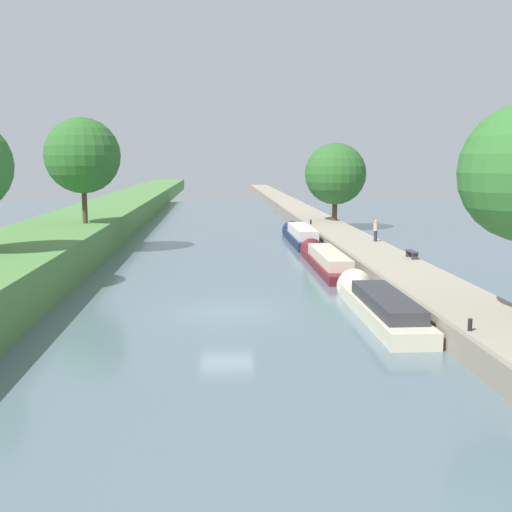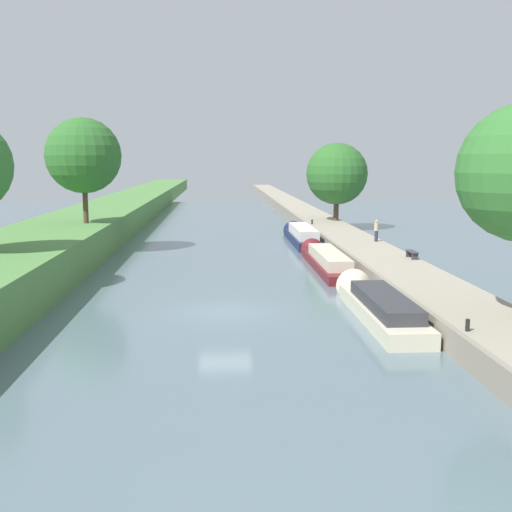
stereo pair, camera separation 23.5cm
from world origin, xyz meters
The scene contains 12 objects.
ground_plane centered at (0.00, 0.00, 0.00)m, with size 160.00×160.00×0.00m, color slate.
right_towpath centered at (10.43, 0.00, 0.50)m, with size 3.93×260.00×1.00m.
stone_quay centered at (8.33, 0.00, 0.52)m, with size 0.25×260.00×1.05m.
narrowboat_cream centered at (7.06, -1.03, 0.52)m, with size 2.00×10.87×1.90m.
narrowboat_maroon centered at (6.91, 12.27, 0.50)m, with size 1.88×12.96×1.87m.
narrowboat_navy centered at (6.96, 25.36, 0.61)m, with size 1.98×12.70×2.10m.
tree_rightbank_midnear centered at (11.77, 34.60, 5.78)m, with size 6.28×6.28×7.93m.
tree_leftbank_downstream centered at (-10.43, 19.23, 7.49)m, with size 5.68×5.68×7.95m.
person_walking centered at (11.74, 17.78, 1.87)m, with size 0.34×0.34×1.66m.
mooring_bollard_near centered at (8.76, -7.39, 1.22)m, with size 0.16×0.16×0.45m.
mooring_bollard_far centered at (8.76, 31.04, 1.22)m, with size 0.16×0.16×0.45m.
park_bench centered at (11.94, 9.46, 1.34)m, with size 0.44×1.50×0.47m.
Camera 2 is at (-0.21, -28.84, 7.15)m, focal length 43.63 mm.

